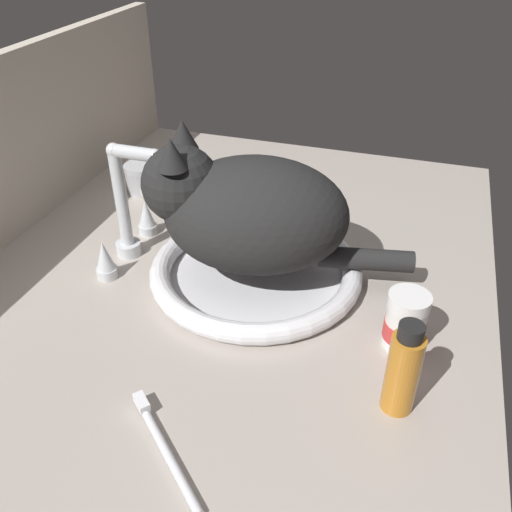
# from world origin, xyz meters

# --- Properties ---
(countertop) EXTENTS (1.01, 0.77, 0.03)m
(countertop) POSITION_xyz_m (0.00, 0.00, 0.01)
(countertop) COLOR #ADA399
(countertop) RESTS_ON ground
(backsplash_wall) EXTENTS (1.01, 0.02, 0.32)m
(backsplash_wall) POSITION_xyz_m (0.00, 0.40, 0.16)
(backsplash_wall) COLOR beige
(backsplash_wall) RESTS_ON ground
(sink_basin) EXTENTS (0.32, 0.32, 0.03)m
(sink_basin) POSITION_xyz_m (-0.02, -0.04, 0.04)
(sink_basin) COLOR white
(sink_basin) RESTS_ON countertop
(faucet) EXTENTS (0.17, 0.10, 0.19)m
(faucet) POSITION_xyz_m (-0.02, 0.18, 0.10)
(faucet) COLOR silver
(faucet) RESTS_ON countertop
(cat) EXTENTS (0.25, 0.39, 0.20)m
(cat) POSITION_xyz_m (-0.02, -0.02, 0.15)
(cat) COLOR black
(cat) RESTS_ON sink_basin
(pill_bottle) EXTENTS (0.05, 0.05, 0.08)m
(pill_bottle) POSITION_xyz_m (-0.10, -0.26, 0.07)
(pill_bottle) COLOR white
(pill_bottle) RESTS_ON countertop
(amber_bottle) EXTENTS (0.04, 0.04, 0.12)m
(amber_bottle) POSITION_xyz_m (-0.21, -0.27, 0.09)
(amber_bottle) COLOR #C67A23
(amber_bottle) RESTS_ON countertop
(metal_jar) EXTENTS (0.07, 0.07, 0.06)m
(metal_jar) POSITION_xyz_m (0.19, 0.26, 0.06)
(metal_jar) COLOR #B2B5BA
(metal_jar) RESTS_ON countertop
(toothbrush) EXTENTS (0.12, 0.13, 0.02)m
(toothbrush) POSITION_xyz_m (-0.34, -0.04, 0.04)
(toothbrush) COLOR silver
(toothbrush) RESTS_ON countertop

